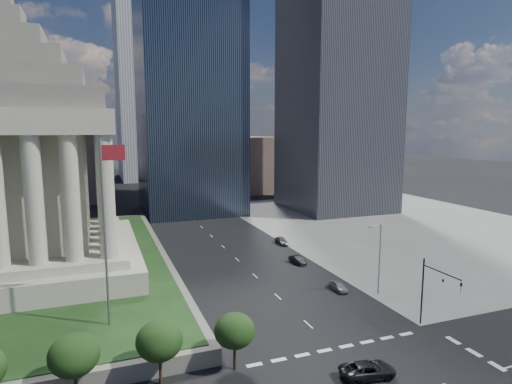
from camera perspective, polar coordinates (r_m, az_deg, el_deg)
name	(u,v)px	position (r m, az deg, el deg)	size (l,w,h in m)	color
ground	(181,208)	(126.47, -9.97, -2.15)	(500.00, 500.00, 0.00)	black
sidewalk_ne	(401,224)	(109.48, 18.82, -4.10)	(68.00, 90.00, 0.03)	slate
war_memorial	(9,139)	(71.32, -30.04, 6.15)	(34.00, 34.00, 39.00)	#AFA492
flagpole	(106,223)	(47.36, -19.38, -3.88)	(2.52, 0.24, 20.00)	slate
midrise_glass	(189,103)	(120.10, -8.93, 11.71)	(26.00, 26.00, 60.00)	black
highrise_ne	(338,30)	(128.15, 10.91, 20.48)	(26.00, 28.00, 100.00)	black
building_filler_ne	(250,163)	(162.30, -0.86, 3.84)	(20.00, 30.00, 20.00)	brown
building_filler_nw	(71,156)	(152.80, -23.39, 4.38)	(24.00, 30.00, 28.00)	brown
traffic_signal_ne	(434,286)	(53.18, 22.67, -11.54)	(0.30, 5.74, 8.00)	black
street_lamp_north	(379,255)	(61.77, 16.04, -8.05)	(2.13, 0.22, 10.00)	slate
pickup_truck	(368,370)	(44.03, 14.70, -21.96)	(5.25, 2.42, 1.46)	black
parked_sedan_near	(338,286)	(63.45, 10.93, -12.22)	(1.49, 3.70, 1.26)	gray
parked_sedan_mid	(298,260)	(74.37, 5.57, -9.01)	(3.78, 1.32, 1.24)	black
parked_sedan_far	(281,241)	(86.23, 3.41, -6.48)	(1.70, 4.22, 1.44)	#4C4F53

